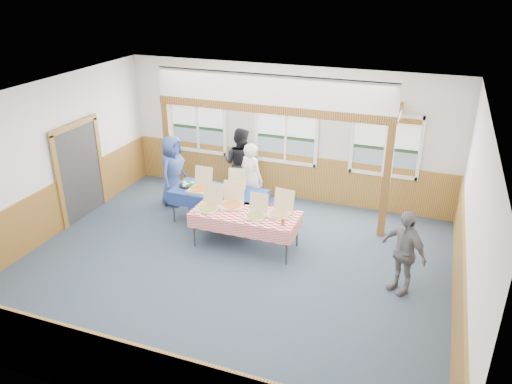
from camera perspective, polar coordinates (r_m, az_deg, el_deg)
floor at (r=9.54m, az=-3.04°, el=-8.60°), size 8.00×8.00×0.00m
ceiling at (r=8.25m, az=-3.53°, el=10.41°), size 8.00×8.00×0.00m
wall_back at (r=11.85m, az=3.50°, el=6.68°), size 8.00×0.00×8.00m
wall_front at (r=6.16m, az=-16.60°, el=-12.32°), size 8.00×0.00×8.00m
wall_left at (r=10.91m, az=-22.97°, el=3.18°), size 0.00×8.00×8.00m
wall_right at (r=8.18m, az=23.46°, el=-3.78°), size 0.00×8.00×8.00m
wainscot_back at (r=12.19m, az=3.34°, el=1.94°), size 7.98×0.05×1.10m
wainscot_front at (r=6.83m, az=-15.38°, el=-19.33°), size 7.98×0.05×1.10m
wainscot_left at (r=11.28m, az=-22.02°, el=-1.81°), size 0.05×6.98×1.10m
wainscot_right at (r=8.69m, az=22.15°, el=-9.90°), size 0.05×6.98×1.10m
cased_opening at (r=11.69m, az=-19.50°, el=2.17°), size 0.06×1.30×2.10m
window_left at (r=12.62m, az=-6.67°, el=8.03°), size 1.56×0.10×1.46m
window_mid at (r=11.79m, az=3.45°, el=6.99°), size 1.56×0.10×1.46m
window_right at (r=11.37m, az=14.64°, el=5.58°), size 1.56×0.10×1.46m
post_left at (r=11.89m, az=-9.92°, el=4.39°), size 0.15×0.15×2.40m
post_right at (r=10.44m, az=14.68°, el=1.07°), size 0.15×0.15×2.40m
cross_beam at (r=10.51m, az=1.66°, el=9.47°), size 5.15×0.18×0.18m
table_left at (r=10.85m, az=-4.29°, el=-0.11°), size 2.10×1.03×0.76m
table_right at (r=9.86m, az=-1.20°, el=-2.65°), size 2.29×1.52×0.76m
pizza_box_a at (r=10.88m, az=-6.46°, el=0.56°), size 0.43×0.52×0.46m
pizza_box_b at (r=10.81m, az=-2.32°, el=0.53°), size 0.48×0.55×0.42m
pizza_box_c at (r=10.00m, az=-5.41°, el=-1.59°), size 0.44×0.53×0.47m
pizza_box_d at (r=10.09m, az=-2.71°, el=-1.26°), size 0.53×0.60×0.46m
pizza_box_e at (r=9.66m, az=-0.01°, el=-2.48°), size 0.39×0.47×0.41m
pizza_box_f at (r=9.73m, az=2.70°, el=-2.28°), size 0.48×0.56×0.46m
veggie_tray at (r=11.13m, az=-7.83°, el=0.84°), size 0.38×0.38×0.09m
drink_glass at (r=9.34m, az=3.09°, el=-3.43°), size 0.07×0.07×0.15m
woman_white at (r=11.17m, az=-0.52°, el=1.49°), size 0.73×0.62×1.69m
woman_black at (r=12.00m, az=-1.81°, el=3.29°), size 0.92×0.76×1.76m
man_blue at (r=11.83m, az=-9.51°, el=2.45°), size 0.58×0.85×1.68m
person_grey at (r=8.88m, az=16.50°, el=-6.56°), size 0.95×0.83×1.54m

